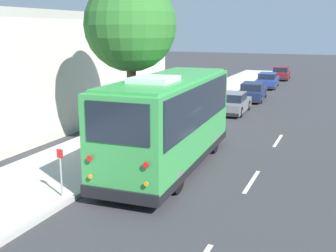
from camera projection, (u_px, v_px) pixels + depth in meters
ground_plane at (158, 179)px, 15.00m from camera, size 160.00×160.00×0.00m
sidewalk_slab at (71, 164)px, 16.40m from camera, size 80.00×4.07×0.15m
curb_strip at (118, 171)px, 15.60m from camera, size 80.00×0.14×0.15m
shuttle_bus at (169, 117)px, 15.81m from camera, size 8.79×3.10×3.65m
parked_sedan_gray at (233, 103)px, 26.65m from camera, size 4.17×1.77×1.30m
parked_sedan_navy at (252, 92)px, 31.56m from camera, size 4.70×2.02×1.29m
parked_sedan_blue at (267, 81)px, 38.28m from camera, size 4.74×1.94×1.32m
parked_sedan_maroon at (281, 73)px, 44.36m from camera, size 4.30×1.88×1.33m
street_tree at (131, 19)px, 17.36m from camera, size 3.84×3.84×7.72m
sign_post_near at (61, 172)px, 12.89m from camera, size 0.06×0.22×1.51m
sign_post_far at (85, 162)px, 14.05m from camera, size 0.06×0.22×1.38m
fire_hydrant at (180, 117)px, 22.73m from camera, size 0.22×0.22×0.81m
building_backdrop at (49, 69)px, 25.31m from camera, size 17.15×7.84×6.08m
lane_stripe_mid at (252, 181)px, 14.71m from camera, size 2.40×0.14×0.01m
lane_stripe_ahead at (278, 141)px, 20.10m from camera, size 2.40×0.14×0.01m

